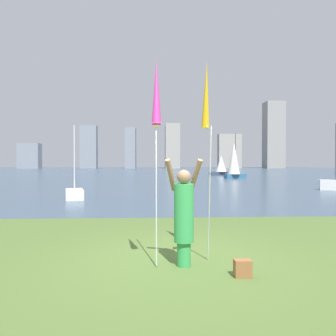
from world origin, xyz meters
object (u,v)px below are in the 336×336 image
at_px(kite_flag_left, 156,97).
at_px(sailboat_6, 335,185).
at_px(bag, 243,268).
at_px(sailboat_5, 234,160).
at_px(person, 184,213).
at_px(kite_flag_right, 206,99).
at_px(sailboat_8, 74,194).
at_px(sailboat_3, 221,166).

distance_m(kite_flag_left, sailboat_6, 19.80).
distance_m(kite_flag_left, bag, 3.15).
xyz_separation_m(kite_flag_left, sailboat_6, (11.99, 15.54, -2.57)).
relative_size(kite_flag_left, sailboat_6, 0.81).
relative_size(kite_flag_left, sailboat_5, 0.69).
relative_size(person, kite_flag_left, 0.53).
distance_m(bag, sailboat_6, 19.05).
relative_size(kite_flag_right, sailboat_8, 1.02).
bearing_deg(sailboat_8, kite_flag_right, -63.95).
height_order(kite_flag_right, sailboat_3, kite_flag_right).
xyz_separation_m(kite_flag_right, sailboat_3, (8.55, 39.56, -1.70)).
xyz_separation_m(sailboat_5, sailboat_6, (2.71, -16.30, -1.73)).
bearing_deg(sailboat_3, sailboat_5, -91.63).
xyz_separation_m(bag, sailboat_6, (10.60, 15.82, 0.24)).
height_order(kite_flag_right, bag, kite_flag_right).
bearing_deg(bag, person, 146.35).
height_order(kite_flag_right, sailboat_5, sailboat_5).
distance_m(kite_flag_left, kite_flag_right, 1.33).
relative_size(person, sailboat_3, 0.55).
relative_size(kite_flag_right, sailboat_3, 1.10).
height_order(bag, sailboat_5, sailboat_5).
relative_size(bag, sailboat_3, 0.08).
distance_m(person, sailboat_3, 41.14).
distance_m(person, sailboat_6, 19.09).
relative_size(kite_flag_left, sailboat_3, 1.04).
bearing_deg(bag, sailboat_5, 76.19).
relative_size(sailboat_6, sailboat_8, 1.18).
xyz_separation_m(bag, sailboat_5, (7.90, 32.12, 1.97)).
bearing_deg(kite_flag_left, sailboat_8, 109.93).
xyz_separation_m(sailboat_3, sailboat_8, (-13.59, -29.24, -1.13)).
bearing_deg(person, bag, -34.62).
height_order(kite_flag_left, bag, kite_flag_left).
bearing_deg(kite_flag_left, person, 32.91).
height_order(sailboat_3, sailboat_8, sailboat_8).
distance_m(bag, sailboat_5, 33.14).
distance_m(kite_flag_right, sailboat_6, 18.53).
bearing_deg(sailboat_8, person, -67.31).
xyz_separation_m(kite_flag_left, sailboat_8, (-4.07, 11.21, -2.69)).
distance_m(person, kite_flag_right, 2.27).
xyz_separation_m(bag, sailboat_8, (-5.45, 11.49, 0.13)).
xyz_separation_m(person, sailboat_8, (-4.56, 10.89, -0.68)).
distance_m(kite_flag_left, sailboat_3, 41.59).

